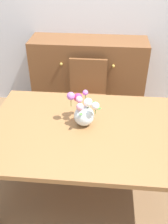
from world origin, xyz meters
name	(u,v)px	position (x,y,z in m)	size (l,w,h in m)	color
ground_plane	(87,187)	(0.00, 0.00, 0.00)	(12.00, 12.00, 0.00)	brown
dining_table	(87,136)	(0.00, 0.00, 0.64)	(1.62, 1.09, 0.72)	olive
chair_far	(87,94)	(-0.07, 0.89, 0.52)	(0.42, 0.42, 0.90)	brown
dresser	(88,78)	(-0.09, 1.33, 0.50)	(1.40, 0.47, 1.00)	brown
flower_vase	(83,112)	(-0.04, 0.06, 0.84)	(0.28, 0.26, 0.27)	silver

